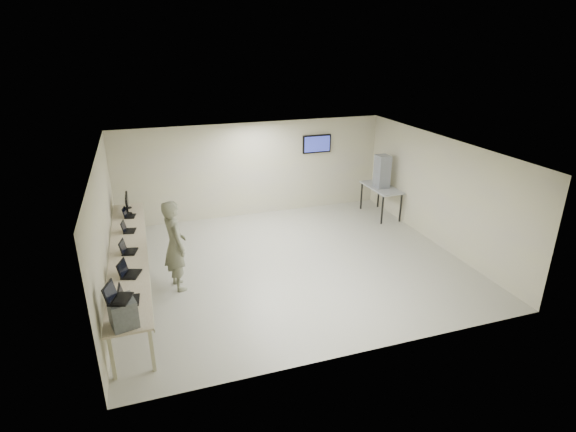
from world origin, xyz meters
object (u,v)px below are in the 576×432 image
object	(u,v)px
equipment_box	(123,312)
workbench	(129,253)
soldier	(175,245)
side_table	(381,189)

from	to	relation	value
equipment_box	workbench	bearing A→B (deg)	74.59
workbench	equipment_box	xyz separation A→B (m)	(-0.06, -2.75, 0.30)
soldier	side_table	bearing A→B (deg)	-81.93
workbench	side_table	size ratio (longest dim) A/B	3.98
soldier	side_table	distance (m)	6.71
equipment_box	soldier	xyz separation A→B (m)	(1.00, 2.48, -0.13)
workbench	equipment_box	distance (m)	2.77
workbench	soldier	distance (m)	0.98
workbench	equipment_box	size ratio (longest dim) A/B	13.44
equipment_box	side_table	world-z (taller)	equipment_box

